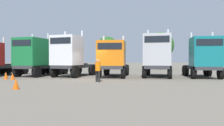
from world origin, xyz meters
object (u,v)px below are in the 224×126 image
at_px(semi_truck_teal, 204,57).
at_px(visitor_in_hivis, 98,69).
at_px(semi_truck_green, 35,57).
at_px(semi_truck_white, 70,56).
at_px(traffic_cone_far, 13,76).
at_px(semi_truck_orange, 113,59).
at_px(semi_truck_silver, 158,55).
at_px(traffic_cone_near, 6,76).
at_px(traffic_cone_mid, 16,84).

xyz_separation_m(semi_truck_teal, visitor_in_hivis, (-9.07, -4.24, -0.92)).
bearing_deg(semi_truck_teal, semi_truck_green, -88.21).
relative_size(semi_truck_white, visitor_in_hivis, 3.74).
xyz_separation_m(semi_truck_white, traffic_cone_far, (-4.04, -3.26, -1.72)).
distance_m(semi_truck_orange, semi_truck_silver, 4.19).
distance_m(traffic_cone_near, traffic_cone_mid, 7.24).
bearing_deg(traffic_cone_near, traffic_cone_mid, -55.37).
height_order(semi_truck_orange, traffic_cone_mid, semi_truck_orange).
relative_size(traffic_cone_near, traffic_cone_far, 1.11).
xyz_separation_m(semi_truck_silver, traffic_cone_near, (-13.11, -2.84, -1.75)).
xyz_separation_m(semi_truck_teal, traffic_cone_near, (-17.22, -2.62, -1.59)).
bearing_deg(traffic_cone_mid, semi_truck_silver, 44.40).
bearing_deg(semi_truck_teal, traffic_cone_far, -75.77).
relative_size(semi_truck_white, semi_truck_silver, 1.00).
height_order(semi_truck_white, semi_truck_orange, semi_truck_white).
bearing_deg(semi_truck_silver, traffic_cone_near, -68.77).
bearing_deg(traffic_cone_mid, traffic_cone_near, 124.63).
height_order(semi_truck_teal, visitor_in_hivis, semi_truck_teal).
bearing_deg(visitor_in_hivis, traffic_cone_far, 118.72).
xyz_separation_m(semi_truck_green, visitor_in_hivis, (7.05, -4.90, -0.97)).
distance_m(visitor_in_hivis, traffic_cone_far, 7.54).
bearing_deg(semi_truck_teal, traffic_cone_near, -77.22).
bearing_deg(visitor_in_hivis, traffic_cone_near, 117.53).
bearing_deg(traffic_cone_far, semi_truck_orange, 20.10).
height_order(semi_truck_orange, visitor_in_hivis, semi_truck_orange).
relative_size(semi_truck_silver, visitor_in_hivis, 3.73).
distance_m(semi_truck_white, traffic_cone_near, 5.88).
xyz_separation_m(semi_truck_green, traffic_cone_near, (-1.10, -3.28, -1.65)).
distance_m(semi_truck_green, semi_truck_white, 3.72).
relative_size(semi_truck_silver, traffic_cone_near, 10.12).
height_order(semi_truck_silver, traffic_cone_far, semi_truck_silver).
bearing_deg(semi_truck_orange, semi_truck_white, -90.42).
xyz_separation_m(semi_truck_silver, semi_truck_teal, (4.11, -0.22, -0.15)).
xyz_separation_m(semi_truck_white, semi_truck_teal, (12.42, -0.32, -0.10)).
distance_m(semi_truck_teal, visitor_in_hivis, 10.05).
height_order(semi_truck_white, semi_truck_teal, semi_truck_white).
distance_m(semi_truck_white, semi_truck_silver, 8.30).
relative_size(semi_truck_white, semi_truck_teal, 1.07).
relative_size(semi_truck_white, traffic_cone_mid, 10.15).
bearing_deg(traffic_cone_far, visitor_in_hivis, -10.06).
relative_size(semi_truck_white, traffic_cone_far, 11.30).
relative_size(semi_truck_green, visitor_in_hivis, 3.87).
relative_size(semi_truck_green, traffic_cone_mid, 10.49).
relative_size(semi_truck_green, semi_truck_teal, 1.11).
bearing_deg(traffic_cone_near, semi_truck_green, 71.46).
bearing_deg(visitor_in_hivis, semi_truck_orange, 28.52).
bearing_deg(traffic_cone_far, semi_truck_white, 38.86).
distance_m(semi_truck_green, traffic_cone_near, 3.83).
xyz_separation_m(semi_truck_green, semi_truck_teal, (16.12, -0.66, -0.06)).
bearing_deg(semi_truck_white, traffic_cone_far, -36.37).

